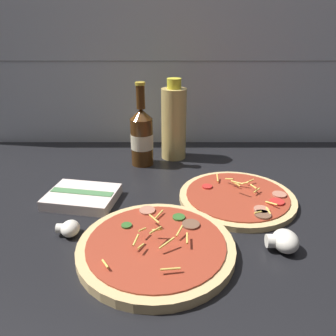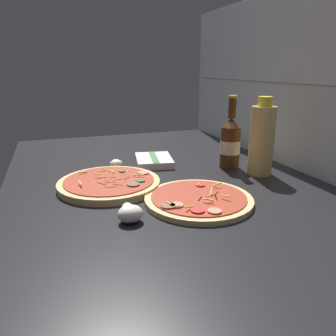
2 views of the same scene
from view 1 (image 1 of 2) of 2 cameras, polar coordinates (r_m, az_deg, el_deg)
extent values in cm
cube|color=black|center=(76.00, 3.26, -7.63)|extent=(160.00, 90.00, 2.50)
cube|color=silver|center=(110.88, 2.26, 18.15)|extent=(160.00, 1.00, 60.00)
cube|color=gray|center=(110.33, 2.27, 18.13)|extent=(156.80, 0.16, 0.30)
cylinder|color=tan|center=(61.46, -2.21, -13.68)|extent=(28.71, 28.71, 1.87)
cylinder|color=#9E3823|center=(60.81, -2.22, -12.87)|extent=(25.26, 25.26, 0.30)
cylinder|color=#336628|center=(65.18, -7.37, -9.90)|extent=(2.06, 2.06, 0.40)
cylinder|color=#336628|center=(67.20, 1.76, -8.56)|extent=(2.55, 2.55, 0.40)
cylinder|color=#B7755B|center=(69.56, -3.77, -7.39)|extent=(3.35, 3.35, 0.40)
cylinder|color=brown|center=(65.16, 4.08, -9.76)|extent=(3.49, 3.49, 0.40)
cylinder|color=#EFCC56|center=(57.93, -4.88, -13.44)|extent=(1.17, 1.79, 0.62)
cylinder|color=#EFCC56|center=(56.36, -11.00, -16.07)|extent=(1.75, 2.85, 1.00)
cylinder|color=#EFCC56|center=(57.93, -0.34, -12.94)|extent=(2.87, 2.31, 1.17)
cylinder|color=#EFCC56|center=(59.67, 3.23, -12.10)|extent=(0.52, 3.19, 0.38)
cylinder|color=#EFCC56|center=(53.87, 0.30, -17.18)|extent=(3.24, 0.82, 0.47)
cylinder|color=#EFCC56|center=(58.75, -5.75, -12.39)|extent=(1.12, 2.52, 1.02)
cylinder|color=#EFCC56|center=(64.20, -2.56, -8.82)|extent=(2.24, 2.26, 0.96)
cylinder|color=#EFCC56|center=(67.36, -1.74, -8.11)|extent=(1.87, 3.14, 0.56)
cylinder|color=#EFCC56|center=(59.33, -2.32, -10.75)|extent=(2.23, 2.76, 0.72)
cylinder|color=#EFCC56|center=(60.63, -2.04, -10.69)|extent=(1.95, 0.51, 0.71)
cylinder|color=#EFCC56|center=(61.31, 1.89, -10.89)|extent=(1.55, 2.60, 0.98)
cylinder|color=#EFCC56|center=(61.14, -4.64, -10.66)|extent=(1.48, 1.80, 0.76)
cylinder|color=tan|center=(79.42, 11.75, -5.07)|extent=(27.19, 27.19, 1.32)
cylinder|color=#9E3823|center=(79.04, 11.80, -4.56)|extent=(23.93, 23.93, 0.30)
cylinder|color=#B7755B|center=(80.99, 18.67, -4.37)|extent=(3.22, 3.22, 0.40)
cylinder|color=#B7755B|center=(73.55, 15.83, -6.97)|extent=(3.29, 3.29, 0.40)
cylinder|color=red|center=(80.91, 6.69, -3.21)|extent=(2.50, 2.50, 0.40)
cylinder|color=red|center=(77.64, 18.31, -5.58)|extent=(3.27, 3.27, 0.40)
cylinder|color=brown|center=(71.85, 16.04, -7.78)|extent=(3.46, 3.46, 0.40)
cylinder|color=#EFCC56|center=(83.97, 8.47, -1.71)|extent=(0.45, 2.80, 1.11)
cylinder|color=#EFCC56|center=(84.09, 13.97, -2.20)|extent=(2.39, 1.67, 0.64)
cylinder|color=#EFCC56|center=(71.83, 15.26, -7.44)|extent=(1.85, 1.06, 0.44)
cylinder|color=#EFCC56|center=(77.42, 11.82, -2.49)|extent=(2.46, 2.23, 0.60)
cylinder|color=#EFCC56|center=(73.13, 16.96, -7.11)|extent=(0.57, 2.53, 0.53)
cylinder|color=#EFCC56|center=(81.53, 11.53, -2.64)|extent=(2.27, 1.82, 1.10)
cylinder|color=#EFCC56|center=(82.59, 10.51, -1.89)|extent=(1.83, 2.32, 1.24)
cylinder|color=#EFCC56|center=(80.03, 14.53, -3.13)|extent=(1.18, 2.40, 0.43)
cylinder|color=#EFCC56|center=(75.93, 17.43, -5.85)|extent=(2.02, 3.02, 1.13)
cylinder|color=#EFCC56|center=(79.87, 15.06, -3.77)|extent=(2.02, 2.15, 0.45)
cylinder|color=#EFCC56|center=(82.14, 12.72, -2.62)|extent=(2.68, 1.38, 1.28)
cylinder|color=#47280F|center=(95.83, -4.70, 4.54)|extent=(6.47, 6.47, 13.77)
cone|color=#47280F|center=(93.43, -4.87, 9.38)|extent=(6.47, 6.47, 2.92)
cylinder|color=#47280F|center=(92.39, -4.98, 12.20)|extent=(2.46, 2.46, 6.48)
cylinder|color=gold|center=(91.73, -5.06, 14.43)|extent=(2.83, 2.83, 0.80)
cylinder|color=beige|center=(95.74, -4.71, 4.70)|extent=(6.54, 6.54, 4.41)
cylinder|color=#D6B766|center=(99.70, 0.86, 7.64)|extent=(7.55, 7.55, 21.25)
cylinder|color=yellow|center=(97.04, 0.90, 14.51)|extent=(4.15, 4.15, 2.90)
cylinder|color=white|center=(64.25, 17.71, -11.98)|extent=(2.51, 2.51, 2.51)
ellipsoid|color=silver|center=(64.96, 19.63, -11.84)|extent=(4.75, 5.59, 3.91)
cylinder|color=white|center=(68.63, -18.17, -10.00)|extent=(1.94, 1.94, 1.94)
ellipsoid|color=silver|center=(68.12, -16.78, -10.07)|extent=(3.66, 4.30, 3.01)
cube|color=beige|center=(79.56, -14.83, -4.89)|extent=(17.57, 14.72, 2.40)
cube|color=#4C7F4C|center=(78.98, -14.93, -4.08)|extent=(15.02, 4.80, 0.16)
camera|label=2|loc=(0.93, 67.69, 5.56)|focal=35.00mm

